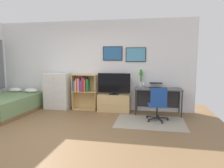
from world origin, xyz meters
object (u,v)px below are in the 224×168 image
object	(u,v)px
dresser	(57,91)
wine_glass	(143,83)
tv_stand	(114,103)
bamboo_vase	(141,78)
desk	(158,93)
computer_mouse	(166,88)
bookshelf	(83,88)
office_chair	(158,103)
laptop	(156,86)
television	(114,84)
bed	(8,105)

from	to	relation	value
dresser	wine_glass	distance (m)	2.67
tv_stand	bamboo_vase	bearing A→B (deg)	8.56
desk	bamboo_vase	world-z (taller)	bamboo_vase
tv_stand	computer_mouse	size ratio (longest dim) A/B	9.13
bookshelf	office_chair	bearing A→B (deg)	-20.17
laptop	desk	bearing A→B (deg)	-14.77
tv_stand	bamboo_vase	size ratio (longest dim) A/B	1.85
desk	wine_glass	xyz separation A→B (m)	(-0.41, -0.15, 0.27)
television	computer_mouse	bearing A→B (deg)	-2.30
computer_mouse	television	bearing A→B (deg)	177.70
bed	bookshelf	size ratio (longest dim) A/B	1.88
bookshelf	wine_glass	size ratio (longest dim) A/B	5.99
bed	desk	bearing A→B (deg)	11.60
bookshelf	computer_mouse	xyz separation A→B (m)	(2.44, -0.13, 0.10)
television	wine_glass	world-z (taller)	television
dresser	television	bearing A→B (deg)	-0.23
tv_stand	television	distance (m)	0.57
laptop	bamboo_vase	bearing A→B (deg)	171.28
computer_mouse	desk	bearing A→B (deg)	158.90
computer_mouse	office_chair	bearing A→B (deg)	-108.17
computer_mouse	wine_glass	xyz separation A→B (m)	(-0.61, -0.07, 0.12)
television	office_chair	bearing A→B (deg)	-30.89
laptop	bamboo_vase	xyz separation A→B (m)	(-0.42, 0.10, 0.20)
computer_mouse	bamboo_vase	world-z (taller)	bamboo_vase
wine_glass	office_chair	bearing A→B (deg)	-57.96
dresser	laptop	xyz separation A→B (m)	(2.99, 0.04, 0.24)
desk	office_chair	world-z (taller)	office_chair
bamboo_vase	dresser	bearing A→B (deg)	-177.06
dresser	computer_mouse	distance (m)	3.27
bed	desk	distance (m)	4.31
bed	computer_mouse	size ratio (longest dim) A/B	19.47
office_chair	laptop	bearing A→B (deg)	84.77
bookshelf	bamboo_vase	distance (m)	1.78
bed	bamboo_vase	bearing A→B (deg)	14.74
television	computer_mouse	xyz separation A→B (m)	(1.47, -0.06, -0.07)
tv_stand	bed	bearing A→B (deg)	-164.79
desk	bamboo_vase	size ratio (longest dim) A/B	2.49
tv_stand	office_chair	xyz separation A→B (m)	(1.24, -0.77, 0.20)
computer_mouse	bed	bearing A→B (deg)	-170.74
bookshelf	tv_stand	size ratio (longest dim) A/B	1.14
tv_stand	computer_mouse	xyz separation A→B (m)	(1.47, -0.08, 0.50)
bookshelf	tv_stand	world-z (taller)	bookshelf
tv_stand	bamboo_vase	world-z (taller)	bamboo_vase
office_chair	wine_glass	distance (m)	0.84
dresser	bamboo_vase	xyz separation A→B (m)	(2.57, 0.13, 0.45)
bookshelf	office_chair	size ratio (longest dim) A/B	1.25
office_chair	computer_mouse	xyz separation A→B (m)	(0.22, 0.69, 0.30)
bed	wine_glass	distance (m)	3.91
television	wine_glass	xyz separation A→B (m)	(0.86, -0.13, 0.05)
computer_mouse	bamboo_vase	bearing A→B (deg)	164.06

